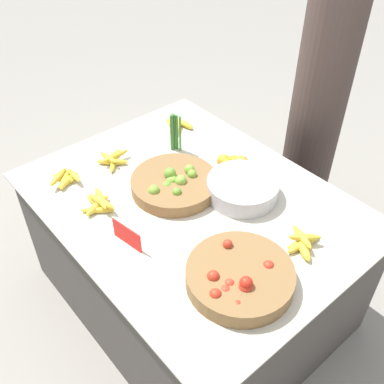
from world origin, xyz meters
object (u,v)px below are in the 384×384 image
price_sign (127,235)px  vendor_person (316,115)px  lime_bowl (174,184)px  tomato_basket (240,276)px  metal_bowl (242,188)px

price_sign → vendor_person: bearing=83.9°
lime_bowl → vendor_person: size_ratio=0.24×
tomato_basket → metal_bowl: (-0.35, 0.36, 0.01)m
lime_bowl → tomato_basket: size_ratio=1.00×
tomato_basket → vendor_person: (-0.51, 1.11, 0.03)m
lime_bowl → metal_bowl: 0.32m
metal_bowl → price_sign: (-0.09, -0.57, 0.01)m
metal_bowl → price_sign: size_ratio=2.09×
metal_bowl → vendor_person: size_ratio=0.19×
lime_bowl → vendor_person: bearing=85.6°
lime_bowl → metal_bowl: bearing=41.3°
vendor_person → lime_bowl: bearing=-94.4°
metal_bowl → lime_bowl: bearing=-138.7°
vendor_person → tomato_basket: bearing=-65.2°
metal_bowl → price_sign: 0.58m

